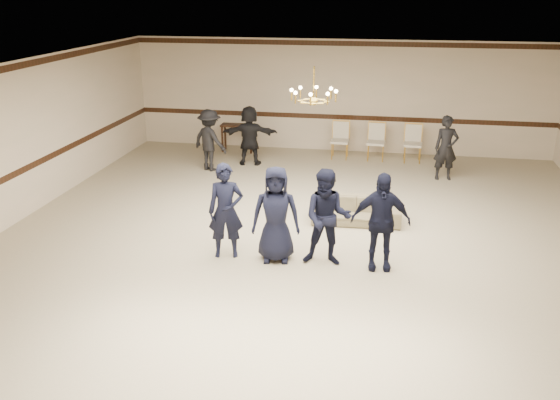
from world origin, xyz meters
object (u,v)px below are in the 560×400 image
(chandelier, at_px, (314,84))
(banquet_chair_right, at_px, (413,144))
(boy_a, at_px, (226,211))
(settee, at_px, (356,210))
(banquet_chair_left, at_px, (340,141))
(console_table, at_px, (238,138))
(adult_left, at_px, (210,140))
(boy_d, at_px, (380,221))
(banquet_chair_mid, at_px, (376,142))
(adult_right, at_px, (446,148))
(boy_b, at_px, (276,214))
(boy_c, at_px, (327,218))
(adult_mid, at_px, (250,135))

(chandelier, xyz_separation_m, banquet_chair_right, (2.12, 5.16, -2.37))
(boy_a, xyz_separation_m, settee, (2.19, 2.02, -0.60))
(banquet_chair_left, height_order, console_table, banquet_chair_left)
(adult_left, bearing_deg, boy_d, 158.39)
(settee, height_order, banquet_chair_mid, banquet_chair_mid)
(boy_a, bearing_deg, boy_d, -13.15)
(adult_right, bearing_deg, console_table, 154.58)
(adult_left, bearing_deg, boy_b, 144.88)
(boy_d, xyz_separation_m, adult_left, (-4.52, 5.06, -0.05))
(boy_a, bearing_deg, boy_b, -13.15)
(boy_d, bearing_deg, banquet_chair_left, 94.54)
(chandelier, bearing_deg, banquet_chair_right, 67.70)
(chandelier, relative_size, boy_c, 0.55)
(adult_mid, bearing_deg, chandelier, 110.58)
(banquet_chair_mid, bearing_deg, chandelier, -97.48)
(banquet_chair_left, xyz_separation_m, banquet_chair_right, (2.00, 0.00, 0.00))
(boy_a, relative_size, adult_left, 1.07)
(boy_a, relative_size, boy_b, 1.00)
(boy_c, xyz_separation_m, boy_d, (0.90, 0.00, 0.00))
(boy_a, bearing_deg, adult_right, 38.90)
(boy_c, relative_size, adult_left, 1.07)
(settee, bearing_deg, banquet_chair_right, 72.38)
(boy_b, xyz_separation_m, boy_d, (1.80, 0.00, 0.00))
(boy_c, height_order, adult_mid, boy_c)
(chandelier, distance_m, adult_left, 5.07)
(boy_b, relative_size, adult_right, 1.07)
(boy_c, distance_m, adult_left, 6.22)
(boy_a, distance_m, banquet_chair_right, 7.62)
(adult_left, distance_m, console_table, 2.00)
(adult_mid, bearing_deg, banquet_chair_mid, -170.62)
(boy_c, distance_m, boy_d, 0.90)
(chandelier, xyz_separation_m, banquet_chair_left, (0.12, 5.16, -2.37))
(chandelier, bearing_deg, adult_right, 52.32)
(boy_a, height_order, console_table, boy_a)
(boy_a, distance_m, boy_d, 2.70)
(banquet_chair_mid, distance_m, banquet_chair_right, 1.00)
(adult_left, bearing_deg, boy_c, 152.20)
(banquet_chair_mid, bearing_deg, adult_right, -34.86)
(boy_c, distance_m, banquet_chair_left, 6.82)
(boy_d, relative_size, banquet_chair_left, 1.70)
(boy_b, distance_m, banquet_chair_left, 6.83)
(boy_d, relative_size, settee, 0.96)
(boy_c, distance_m, adult_right, 5.86)
(settee, distance_m, banquet_chair_left, 4.85)
(adult_left, relative_size, adult_mid, 1.00)
(adult_right, bearing_deg, banquet_chair_right, 107.96)
(adult_mid, xyz_separation_m, banquet_chair_left, (2.35, 1.05, -0.30))
(boy_d, bearing_deg, console_table, 115.33)
(boy_d, distance_m, adult_left, 6.78)
(banquet_chair_left, relative_size, console_table, 1.06)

